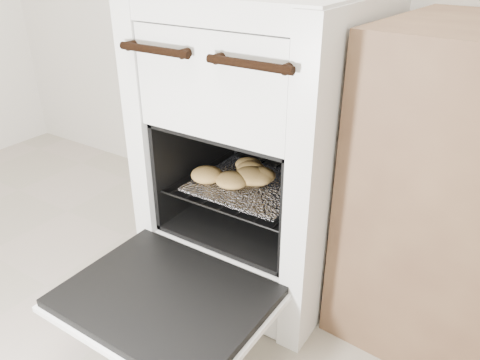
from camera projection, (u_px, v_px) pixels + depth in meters
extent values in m
cube|color=silver|center=(267.00, 145.00, 1.43)|extent=(0.57, 0.61, 0.88)
cylinder|color=black|center=(154.00, 50.00, 1.11)|extent=(0.21, 0.02, 0.02)
cylinder|color=black|center=(249.00, 64.00, 0.98)|extent=(0.21, 0.02, 0.02)
cube|color=black|center=(165.00, 297.00, 1.17)|extent=(0.50, 0.38, 0.02)
cube|color=silver|center=(165.00, 302.00, 1.18)|extent=(0.51, 0.40, 0.02)
cylinder|color=black|center=(200.00, 168.00, 1.52)|extent=(0.01, 0.40, 0.01)
cylinder|color=black|center=(315.00, 202.00, 1.32)|extent=(0.01, 0.40, 0.01)
cylinder|color=black|center=(217.00, 211.00, 1.28)|extent=(0.41, 0.01, 0.01)
cylinder|color=black|center=(284.00, 162.00, 1.56)|extent=(0.41, 0.01, 0.01)
cylinder|color=black|center=(208.00, 170.00, 1.50)|extent=(0.01, 0.38, 0.01)
cylinder|color=black|center=(223.00, 175.00, 1.48)|extent=(0.01, 0.38, 0.01)
cylinder|color=black|center=(238.00, 179.00, 1.45)|extent=(0.01, 0.38, 0.01)
cylinder|color=black|center=(254.00, 184.00, 1.42)|extent=(0.01, 0.38, 0.01)
cylinder|color=black|center=(270.00, 189.00, 1.39)|extent=(0.01, 0.38, 0.01)
cylinder|color=black|center=(287.00, 194.00, 1.36)|extent=(0.01, 0.38, 0.01)
cylinder|color=black|center=(305.00, 199.00, 1.34)|extent=(0.01, 0.38, 0.01)
cube|color=white|center=(250.00, 185.00, 1.40)|extent=(0.32, 0.29, 0.01)
ellipsoid|color=tan|center=(207.00, 175.00, 1.41)|extent=(0.13, 0.13, 0.04)
ellipsoid|color=tan|center=(261.00, 175.00, 1.40)|extent=(0.10, 0.10, 0.04)
ellipsoid|color=tan|center=(257.00, 177.00, 1.40)|extent=(0.11, 0.11, 0.04)
ellipsoid|color=tan|center=(251.00, 176.00, 1.40)|extent=(0.15, 0.15, 0.04)
ellipsoid|color=tan|center=(251.00, 169.00, 1.44)|extent=(0.11, 0.11, 0.04)
ellipsoid|color=tan|center=(232.00, 180.00, 1.38)|extent=(0.12, 0.12, 0.04)
ellipsoid|color=tan|center=(248.00, 164.00, 1.48)|extent=(0.11, 0.11, 0.03)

